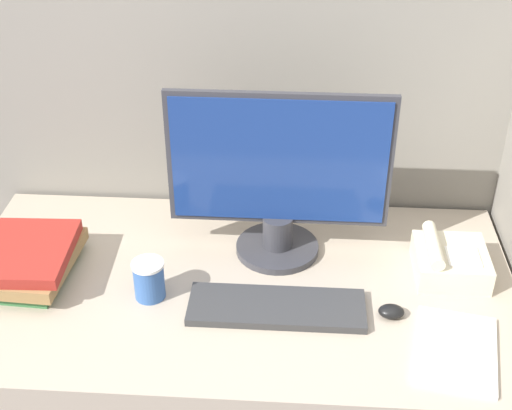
% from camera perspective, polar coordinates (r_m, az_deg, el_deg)
% --- Properties ---
extents(cubicle_panel_rear, '(1.87, 0.04, 1.41)m').
position_cam_1_polar(cubicle_panel_rear, '(2.27, -0.65, -0.05)').
color(cubicle_panel_rear, gray).
rests_on(cubicle_panel_rear, ground_plane).
extents(desk, '(1.47, 0.80, 0.74)m').
position_cam_1_polar(desk, '(2.14, -1.52, -13.99)').
color(desk, tan).
rests_on(desk, ground_plane).
extents(monitor, '(0.59, 0.23, 0.48)m').
position_cam_1_polar(monitor, '(1.88, 1.82, 1.88)').
color(monitor, '#333338').
rests_on(monitor, desk).
extents(keyboard, '(0.44, 0.15, 0.02)m').
position_cam_1_polar(keyboard, '(1.80, 1.66, -8.18)').
color(keyboard, '#333333').
rests_on(keyboard, desk).
extents(mouse, '(0.06, 0.05, 0.03)m').
position_cam_1_polar(mouse, '(1.81, 10.77, -8.37)').
color(mouse, black).
rests_on(mouse, desk).
extents(coffee_cup, '(0.08, 0.08, 0.11)m').
position_cam_1_polar(coffee_cup, '(1.84, -8.56, -5.92)').
color(coffee_cup, '#335999').
rests_on(coffee_cup, desk).
extents(book_stack, '(0.24, 0.31, 0.09)m').
position_cam_1_polar(book_stack, '(1.98, -17.71, -4.23)').
color(book_stack, '#38723F').
rests_on(book_stack, desk).
extents(desk_telephone, '(0.19, 0.19, 0.11)m').
position_cam_1_polar(desk_telephone, '(1.97, 15.20, -4.34)').
color(desk_telephone, beige).
rests_on(desk_telephone, desk).
extents(paper_pile, '(0.23, 0.29, 0.01)m').
position_cam_1_polar(paper_pile, '(1.76, 15.66, -11.09)').
color(paper_pile, white).
rests_on(paper_pile, desk).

